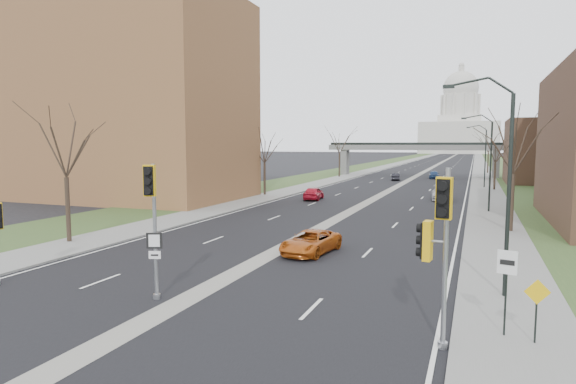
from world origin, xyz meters
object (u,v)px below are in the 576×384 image
Objects in this scene: signal_pole_median at (152,206)px; speed_limit_sign at (507,277)px; signal_pole_right at (438,232)px; warning_sign at (537,302)px; car_right_far at (434,175)px; car_right_near at (311,242)px; car_right_mid at (441,193)px; car_left_far at (396,177)px; car_left_near at (314,193)px.

signal_pole_median is 12.79m from speed_limit_sign.
warning_sign is (2.84, 1.35, -2.18)m from signal_pole_right.
car_right_near is at bearing -98.21° from car_right_far.
car_right_mid is (5.16, 29.93, 0.09)m from car_right_near.
car_left_far is 0.80× the size of car_right_near.
car_right_near is at bearing 101.58° from car_left_near.
signal_pole_right is 2.00× the size of speed_limit_sign.
signal_pole_right is 1.28× the size of car_left_near.
car_right_mid is at bearing -90.90° from car_right_far.
speed_limit_sign is 38.62m from car_left_near.
car_left_far is at bearing -103.67° from car_left_near.
speed_limit_sign is at bearing 46.84° from signal_pole_right.
car_left_far is at bearing 101.60° from car_right_near.
car_left_far is at bearing -136.88° from car_right_far.
signal_pole_right reaches higher than car_right_far.
car_left_near is at bearing 77.82° from signal_pole_median.
signal_pole_right is 75.06m from car_right_far.
car_left_near reaches higher than car_right_far.
car_left_near is 14.12m from car_right_mid.
signal_pole_median reaches higher than speed_limit_sign.
car_left_near is at bearing 74.72° from car_left_far.
car_left_near is (-15.70, 35.96, -2.86)m from signal_pole_right.
car_right_near reaches higher than car_left_far.
car_right_far is (5.72, 6.77, 0.11)m from car_left_far.
warning_sign is at bearing 94.26° from car_left_far.
car_left_far is at bearing 70.46° from signal_pole_median.
car_right_mid is (-5.25, 39.40, -0.68)m from warning_sign.
car_left_far is (-14.42, 66.65, -0.80)m from warning_sign.
signal_pole_median reaches higher than car_right_near.
speed_limit_sign is 1.08m from warning_sign.
warning_sign is 0.43× the size of car_right_near.
speed_limit_sign is (2.00, 1.66, -1.58)m from signal_pole_right.
car_left_near is 0.92× the size of car_right_near.
car_left_far is 57.32m from car_right_near.
car_right_near is (8.12, -25.14, -0.09)m from car_left_near.
speed_limit_sign is at bearing -90.54° from car_right_far.
car_left_near is at bearing -165.27° from car_right_mid.
car_left_near is at bearing 115.50° from car_right_near.
car_right_far is (-8.69, 73.42, -0.69)m from warning_sign.
signal_pole_median is 13.70m from warning_sign.
car_right_mid reaches higher than car_left_far.
signal_pole_right reaches higher than car_left_near.
warning_sign is 14.10m from car_right_near.
car_left_far is 8.86m from car_right_far.
car_right_mid is (-4.41, 39.09, -1.27)m from speed_limit_sign.
signal_pole_median reaches higher than car_left_far.
car_left_near is 26.42m from car_right_near.
signal_pole_right is 1.30× the size of car_right_far.
car_right_near is at bearing 149.18° from speed_limit_sign.
warning_sign reaches higher than car_right_near.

